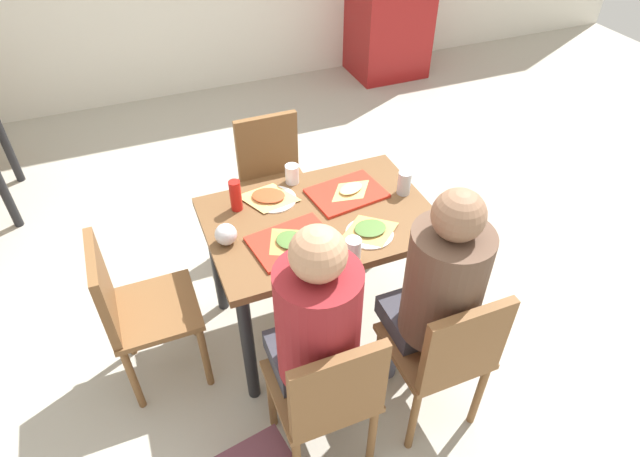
# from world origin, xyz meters

# --- Properties ---
(ground_plane) EXTENTS (10.00, 10.00, 0.02)m
(ground_plane) POSITION_xyz_m (0.00, 0.00, -0.01)
(ground_plane) COLOR #B2AD9E
(main_table) EXTENTS (1.08, 0.74, 0.76)m
(main_table) POSITION_xyz_m (0.00, 0.00, 0.65)
(main_table) COLOR brown
(main_table) RESTS_ON ground_plane
(chair_near_left) EXTENTS (0.40, 0.40, 0.86)m
(chair_near_left) POSITION_xyz_m (-0.27, -0.76, 0.51)
(chair_near_left) COLOR brown
(chair_near_left) RESTS_ON ground_plane
(chair_near_right) EXTENTS (0.40, 0.40, 0.86)m
(chair_near_right) POSITION_xyz_m (0.27, -0.76, 0.51)
(chair_near_right) COLOR brown
(chair_near_right) RESTS_ON ground_plane
(chair_far_side) EXTENTS (0.40, 0.40, 0.86)m
(chair_far_side) POSITION_xyz_m (0.00, 0.76, 0.51)
(chair_far_side) COLOR brown
(chair_far_side) RESTS_ON ground_plane
(chair_left_end) EXTENTS (0.40, 0.40, 0.86)m
(chair_left_end) POSITION_xyz_m (-0.92, 0.00, 0.51)
(chair_left_end) COLOR brown
(chair_left_end) RESTS_ON ground_plane
(person_in_red) EXTENTS (0.32, 0.42, 1.27)m
(person_in_red) POSITION_xyz_m (-0.27, -0.62, 0.76)
(person_in_red) COLOR #383842
(person_in_red) RESTS_ON ground_plane
(person_in_brown_jacket) EXTENTS (0.32, 0.42, 1.27)m
(person_in_brown_jacket) POSITION_xyz_m (0.27, -0.62, 0.76)
(person_in_brown_jacket) COLOR #383842
(person_in_brown_jacket) RESTS_ON ground_plane
(tray_red_near) EXTENTS (0.39, 0.31, 0.02)m
(tray_red_near) POSITION_xyz_m (-0.19, -0.13, 0.77)
(tray_red_near) COLOR red
(tray_red_near) RESTS_ON main_table
(tray_red_far) EXTENTS (0.39, 0.30, 0.02)m
(tray_red_far) POSITION_xyz_m (0.19, 0.11, 0.77)
(tray_red_far) COLOR red
(tray_red_far) RESTS_ON main_table
(paper_plate_center) EXTENTS (0.22, 0.22, 0.01)m
(paper_plate_center) POSITION_xyz_m (-0.16, 0.20, 0.77)
(paper_plate_center) COLOR white
(paper_plate_center) RESTS_ON main_table
(paper_plate_near_edge) EXTENTS (0.22, 0.22, 0.01)m
(paper_plate_near_edge) POSITION_xyz_m (0.16, -0.20, 0.77)
(paper_plate_near_edge) COLOR white
(paper_plate_near_edge) RESTS_ON main_table
(pizza_slice_a) EXTENTS (0.23, 0.23, 0.02)m
(pizza_slice_a) POSITION_xyz_m (-0.20, -0.14, 0.79)
(pizza_slice_a) COLOR #C68C47
(pizza_slice_a) RESTS_ON tray_red_near
(pizza_slice_b) EXTENTS (0.22, 0.18, 0.02)m
(pizza_slice_b) POSITION_xyz_m (0.21, 0.11, 0.79)
(pizza_slice_b) COLOR #DBAD60
(pizza_slice_b) RESTS_ON tray_red_far
(pizza_slice_c) EXTENTS (0.29, 0.27, 0.02)m
(pizza_slice_c) POSITION_xyz_m (-0.19, 0.22, 0.78)
(pizza_slice_c) COLOR #DBAD60
(pizza_slice_c) RESTS_ON paper_plate_center
(pizza_slice_d) EXTENTS (0.21, 0.18, 0.02)m
(pizza_slice_d) POSITION_xyz_m (0.17, -0.19, 0.78)
(pizza_slice_d) COLOR tan
(pizza_slice_d) RESTS_ON paper_plate_near_edge
(plastic_cup_a) EXTENTS (0.07, 0.07, 0.10)m
(plastic_cup_a) POSITION_xyz_m (-0.03, 0.32, 0.81)
(plastic_cup_a) COLOR white
(plastic_cup_a) RESTS_ON main_table
(plastic_cup_b) EXTENTS (0.07, 0.07, 0.10)m
(plastic_cup_b) POSITION_xyz_m (0.03, -0.32, 0.81)
(plastic_cup_b) COLOR white
(plastic_cup_b) RESTS_ON main_table
(soda_can) EXTENTS (0.07, 0.07, 0.12)m
(soda_can) POSITION_xyz_m (0.46, 0.02, 0.82)
(soda_can) COLOR #B7BCC6
(soda_can) RESTS_ON main_table
(condiment_bottle) EXTENTS (0.06, 0.06, 0.16)m
(condiment_bottle) POSITION_xyz_m (-0.35, 0.20, 0.84)
(condiment_bottle) COLOR red
(condiment_bottle) RESTS_ON main_table
(foil_bundle) EXTENTS (0.10, 0.10, 0.10)m
(foil_bundle) POSITION_xyz_m (-0.46, -0.02, 0.81)
(foil_bundle) COLOR silver
(foil_bundle) RESTS_ON main_table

